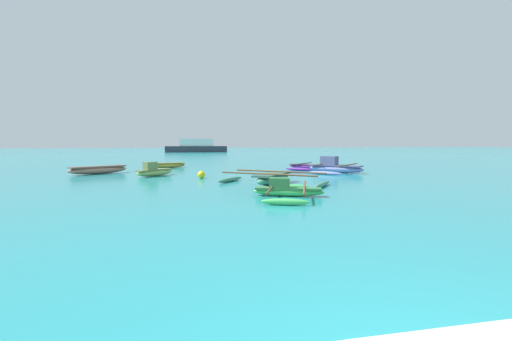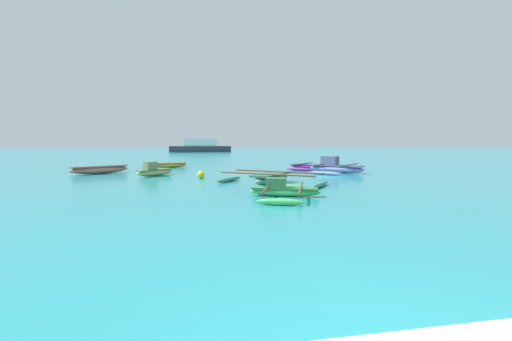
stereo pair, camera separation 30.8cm
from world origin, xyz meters
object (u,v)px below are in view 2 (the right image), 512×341
(moored_boat_5, at_px, (272,178))
(moored_boat_2, at_px, (170,165))
(distant_ferry, at_px, (200,147))
(moored_boat_3, at_px, (311,167))
(moored_boat_1, at_px, (100,169))
(moored_boat_0, at_px, (335,167))
(mooring_buoy_0, at_px, (201,175))
(moored_boat_6, at_px, (154,171))
(moored_boat_4, at_px, (283,190))

(moored_boat_5, bearing_deg, moored_boat_2, 61.77)
(distant_ferry, bearing_deg, moored_boat_3, -81.69)
(moored_boat_1, bearing_deg, moored_boat_2, 14.06)
(moored_boat_3, distance_m, distant_ferry, 43.82)
(moored_boat_5, bearing_deg, moored_boat_0, -9.11)
(mooring_buoy_0, bearing_deg, moored_boat_5, -45.93)
(moored_boat_6, bearing_deg, distant_ferry, 40.51)
(moored_boat_4, distance_m, moored_boat_5, 3.35)
(moored_boat_3, relative_size, distant_ferry, 0.35)
(moored_boat_3, height_order, moored_boat_4, moored_boat_4)
(moored_boat_3, bearing_deg, moored_boat_0, -36.82)
(moored_boat_3, bearing_deg, moored_boat_2, -153.45)
(moored_boat_2, xyz_separation_m, distant_ferry, (3.21, 40.26, 0.81))
(moored_boat_3, relative_size, mooring_buoy_0, 10.56)
(moored_boat_0, height_order, mooring_buoy_0, moored_boat_0)
(moored_boat_0, relative_size, moored_boat_1, 1.25)
(moored_boat_6, bearing_deg, moored_boat_5, -86.31)
(moored_boat_4, height_order, distant_ferry, distant_ferry)
(mooring_buoy_0, height_order, distant_ferry, distant_ferry)
(moored_boat_5, bearing_deg, distant_ferry, 39.27)
(moored_boat_5, height_order, mooring_buoy_0, moored_boat_5)
(moored_boat_4, xyz_separation_m, moored_boat_5, (0.39, 3.33, 0.05))
(moored_boat_0, xyz_separation_m, moored_boat_6, (-10.46, -0.04, -0.05))
(moored_boat_1, distance_m, moored_boat_4, 13.03)
(mooring_buoy_0, bearing_deg, moored_boat_3, 31.87)
(moored_boat_1, relative_size, distant_ferry, 0.27)
(moored_boat_1, distance_m, distant_ferry, 44.92)
(moored_boat_1, distance_m, moored_boat_3, 13.30)
(moored_boat_3, xyz_separation_m, distant_ferry, (-6.33, 43.35, 0.85))
(moored_boat_2, bearing_deg, moored_boat_1, -146.85)
(moored_boat_3, xyz_separation_m, moored_boat_5, (-4.60, -7.76, 0.08))
(moored_boat_3, xyz_separation_m, moored_boat_6, (-10.01, -3.00, 0.10))
(distant_ferry, bearing_deg, moored_boat_0, -81.67)
(moored_boat_2, relative_size, moored_boat_6, 1.23)
(moored_boat_5, distance_m, mooring_buoy_0, 4.25)
(moored_boat_2, bearing_deg, moored_boat_0, -45.92)
(moored_boat_1, relative_size, moored_boat_5, 0.64)
(moored_boat_5, bearing_deg, moored_boat_1, 89.45)
(moored_boat_4, height_order, mooring_buoy_0, moored_boat_4)
(moored_boat_4, xyz_separation_m, moored_boat_6, (-5.02, 8.09, 0.07))
(moored_boat_5, xyz_separation_m, moored_boat_6, (-5.41, 4.76, 0.02))
(moored_boat_4, bearing_deg, moored_boat_6, 141.87)
(moored_boat_0, relative_size, moored_boat_2, 1.57)
(moored_boat_4, distance_m, moored_boat_6, 9.52)
(moored_boat_1, relative_size, moored_boat_2, 1.26)
(moored_boat_5, xyz_separation_m, distant_ferry, (-1.73, 51.11, 0.77))
(moored_boat_0, bearing_deg, moored_boat_1, -143.23)
(moored_boat_0, relative_size, moored_boat_4, 1.00)
(distant_ferry, bearing_deg, moored_boat_4, -88.59)
(moored_boat_1, xyz_separation_m, moored_boat_4, (8.27, -10.07, -0.05))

